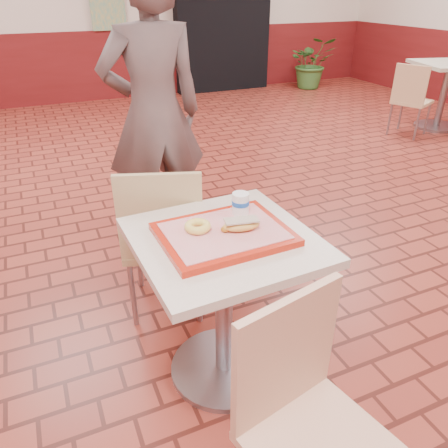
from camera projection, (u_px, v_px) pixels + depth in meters
name	position (u px, v px, depth m)	size (l,w,h in m)	color
room_shell	(372.00, 5.00, 2.49)	(8.01, 10.01, 3.01)	maroon
wainscot_band	(348.00, 169.00, 2.97)	(8.00, 10.00, 1.00)	#5E1212
corridor_doorway	(223.00, 20.00, 7.02)	(1.60, 0.22, 2.20)	black
main_table	(224.00, 286.00, 1.84)	(0.69, 0.69, 0.73)	beige
chair_main_front	(307.00, 415.00, 1.31)	(0.47, 0.47, 0.85)	#DCA684
chair_main_back	(163.00, 236.00, 2.22)	(0.51, 0.51, 0.87)	tan
customer	(154.00, 115.00, 2.73)	(0.65, 0.43, 1.78)	brown
serving_tray	(224.00, 234.00, 1.72)	(0.50, 0.39, 0.03)	#AF1E0D
ring_donut	(198.00, 226.00, 1.70)	(0.11, 0.11, 0.03)	#EFD057
long_john_donut	(240.00, 225.00, 1.70)	(0.16, 0.10, 0.05)	gold
paper_cup	(241.00, 203.00, 1.82)	(0.07, 0.07, 0.09)	white
second_table	(446.00, 85.00, 5.32)	(0.74, 0.74, 0.79)	beige
chair_second_left	(411.00, 97.00, 5.05)	(0.50, 0.50, 0.82)	#E2BE88
potted_plant	(312.00, 63.00, 7.47)	(0.76, 0.66, 0.84)	#346729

